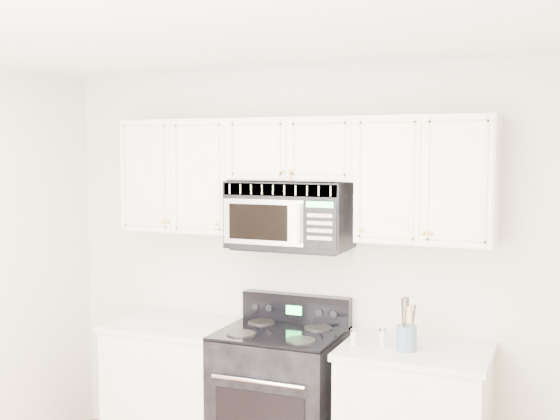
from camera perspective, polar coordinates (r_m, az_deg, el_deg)
The scene contains 8 objects.
room at distance 3.11m, azimuth -9.30°, elevation -9.45°, with size 3.51×3.51×2.61m.
base_cabinet_left at distance 4.94m, azimuth -8.26°, elevation -14.59°, with size 0.86×0.65×0.92m.
range at distance 4.60m, azimuth 0.04°, elevation -15.26°, with size 0.75×0.68×1.12m.
upper_cabinets at distance 4.44m, azimuth 1.40°, elevation 3.15°, with size 2.44×0.37×0.75m.
microwave at distance 4.44m, azimuth 0.81°, elevation -0.37°, with size 0.76×0.43×0.42m.
utensil_crock at distance 4.15m, azimuth 10.24°, elevation -10.10°, with size 0.12×0.12×0.31m.
shaker_salt at distance 4.22m, azimuth 6.02°, elevation -10.23°, with size 0.04×0.04×0.10m.
shaker_pepper at distance 4.22m, azimuth 8.34°, elevation -10.16°, with size 0.05×0.05×0.11m.
Camera 1 is at (1.59, -2.56, 2.06)m, focal length 45.00 mm.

